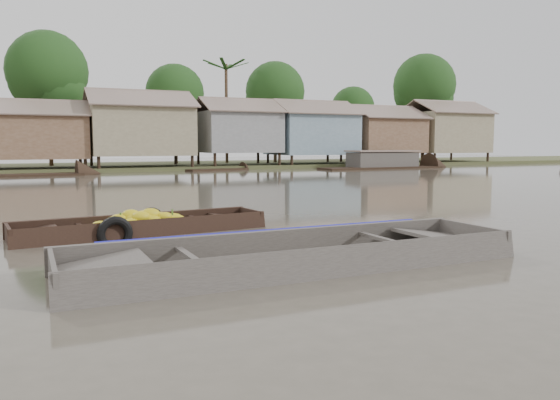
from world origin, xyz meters
name	(u,v)px	position (x,y,z in m)	size (l,w,h in m)	color
ground	(301,252)	(0.00, 0.00, 0.00)	(120.00, 120.00, 0.00)	#4F493C
riverbank	(141,126)	(3.03, 31.86, 3.07)	(120.00, 12.47, 10.22)	#384723
banana_boat	(141,227)	(-2.12, 3.08, 0.12)	(5.18, 1.78, 0.72)	black
viewer_boat	(298,263)	(-0.48, -0.90, 0.05)	(6.96, 1.91, 0.56)	#403A36
distant_boats	(336,167)	(14.59, 24.02, 0.22)	(35.35, 16.56, 1.38)	black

